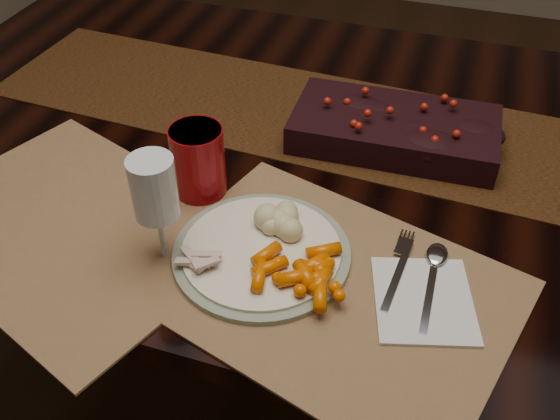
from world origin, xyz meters
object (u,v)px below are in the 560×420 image
(mashed_potatoes, at_px, (282,216))
(red_cup, at_px, (198,161))
(turkey_shreds, at_px, (204,259))
(dinner_plate, at_px, (261,252))
(placemat_main, at_px, (329,288))
(wine_glass, at_px, (158,212))
(dining_table, at_px, (331,286))
(centerpiece, at_px, (395,125))
(napkin, at_px, (423,300))
(baby_carrots, at_px, (298,265))

(mashed_potatoes, distance_m, red_cup, 0.17)
(mashed_potatoes, height_order, red_cup, red_cup)
(mashed_potatoes, relative_size, turkey_shreds, 1.07)
(turkey_shreds, bearing_deg, dinner_plate, 37.78)
(placemat_main, relative_size, wine_glass, 2.79)
(dining_table, bearing_deg, centerpiece, 24.24)
(napkin, bearing_deg, wine_glass, 168.61)
(dinner_plate, bearing_deg, placemat_main, -14.35)
(dinner_plate, distance_m, turkey_shreds, 0.09)
(red_cup, bearing_deg, mashed_potatoes, -20.10)
(red_cup, xyz_separation_m, wine_glass, (0.01, -0.15, 0.03))
(placemat_main, bearing_deg, dining_table, 117.31)
(red_cup, bearing_deg, dinner_plate, -37.94)
(placemat_main, xyz_separation_m, turkey_shreds, (-0.18, -0.02, 0.02))
(dinner_plate, height_order, mashed_potatoes, mashed_potatoes)
(centerpiece, height_order, red_cup, red_cup)
(mashed_potatoes, distance_m, napkin, 0.23)
(mashed_potatoes, relative_size, napkin, 0.49)
(dining_table, xyz_separation_m, mashed_potatoes, (-0.03, -0.25, 0.41))
(dinner_plate, height_order, napkin, dinner_plate)
(dining_table, relative_size, placemat_main, 3.69)
(placemat_main, relative_size, napkin, 3.23)
(turkey_shreds, xyz_separation_m, wine_glass, (-0.07, 0.01, 0.06))
(dining_table, bearing_deg, napkin, -59.28)
(placemat_main, xyz_separation_m, napkin, (0.13, 0.01, 0.00))
(dinner_plate, bearing_deg, centerpiece, 69.53)
(baby_carrots, bearing_deg, dining_table, 93.01)
(baby_carrots, distance_m, mashed_potatoes, 0.09)
(centerpiece, distance_m, baby_carrots, 0.38)
(dining_table, bearing_deg, dinner_plate, -98.32)
(placemat_main, distance_m, baby_carrots, 0.05)
(placemat_main, bearing_deg, turkey_shreds, -155.60)
(dining_table, xyz_separation_m, napkin, (0.19, -0.32, 0.38))
(centerpiece, height_order, placemat_main, centerpiece)
(mashed_potatoes, height_order, turkey_shreds, mashed_potatoes)
(centerpiece, distance_m, red_cup, 0.36)
(red_cup, relative_size, wine_glass, 0.67)
(dining_table, height_order, baby_carrots, baby_carrots)
(baby_carrots, xyz_separation_m, red_cup, (-0.21, 0.14, 0.03))
(centerpiece, relative_size, dinner_plate, 1.38)
(baby_carrots, relative_size, napkin, 0.77)
(dinner_plate, height_order, baby_carrots, baby_carrots)
(centerpiece, height_order, baby_carrots, centerpiece)
(dinner_plate, xyz_separation_m, mashed_potatoes, (0.01, 0.05, 0.03))
(placemat_main, relative_size, mashed_potatoes, 6.57)
(baby_carrots, height_order, mashed_potatoes, mashed_potatoes)
(dining_table, distance_m, mashed_potatoes, 0.49)
(dining_table, relative_size, turkey_shreds, 25.97)
(centerpiece, height_order, turkey_shreds, centerpiece)
(turkey_shreds, height_order, napkin, turkey_shreds)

